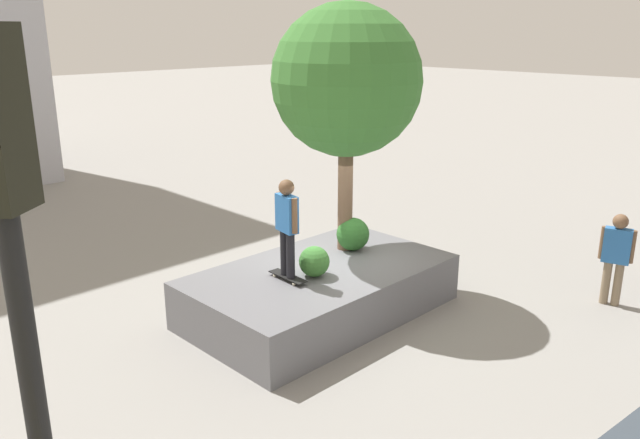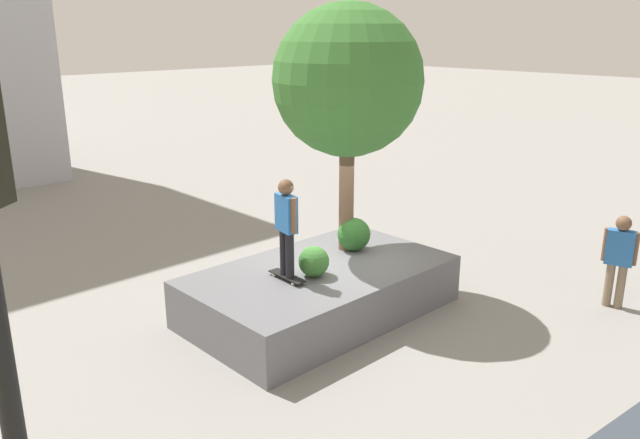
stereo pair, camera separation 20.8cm
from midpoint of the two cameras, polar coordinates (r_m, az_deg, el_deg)
The scene contains 8 objects.
ground_plane at distance 11.94m, azimuth 1.71°, elevation -7.45°, with size 120.00×120.00×0.00m, color gray.
planter_ledge at distance 11.34m, azimuth 0.53°, elevation -6.44°, with size 4.65×2.72×0.86m, color slate.
plaza_tree at distance 11.48m, azimuth 3.06°, elevation 12.34°, with size 2.72×2.72×4.53m.
boxwood_shrub at distance 10.75m, azimuth -0.00°, elevation -3.80°, with size 0.53×0.53×0.53m, color #3D7A33.
hedge_clump at distance 11.99m, azimuth 3.58°, elevation -1.34°, with size 0.63×0.63×0.63m, color #2D6628.
skateboard at distance 10.67m, azimuth -2.41°, elevation -5.17°, with size 0.24×0.81×0.07m.
skateboarder at distance 10.34m, azimuth -2.48°, elevation -0.16°, with size 0.26×0.56×1.66m.
bystander_watching at distance 12.63m, azimuth 25.81°, elevation -2.91°, with size 0.32×0.57×1.74m.
Camera 2 is at (7.65, 7.71, 4.95)m, focal length 35.46 mm.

